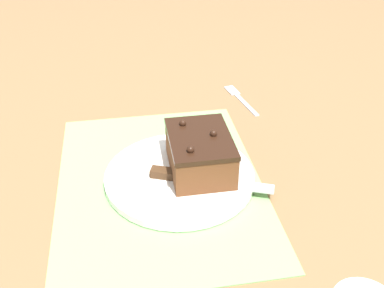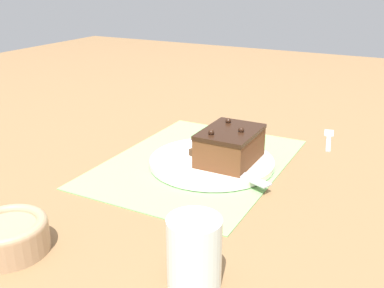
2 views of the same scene
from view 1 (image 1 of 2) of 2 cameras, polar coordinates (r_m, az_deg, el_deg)
name	(u,v)px [view 1 (image 1 of 2)]	position (r m, az deg, el deg)	size (l,w,h in m)	color
ground_plane	(160,183)	(0.77, -4.11, -4.97)	(3.00, 3.00, 0.00)	olive
placemat_woven	(160,182)	(0.77, -4.12, -4.85)	(0.46, 0.34, 0.00)	#7AB266
cake_plate	(179,175)	(0.77, -1.62, -3.96)	(0.25, 0.25, 0.01)	white
chocolate_cake	(200,153)	(0.75, 1.00, -1.13)	(0.14, 0.10, 0.08)	brown
serving_knife	(190,177)	(0.74, -0.21, -4.25)	(0.09, 0.20, 0.01)	#472D19
dessert_fork	(239,97)	(1.03, 6.01, 5.95)	(0.15, 0.04, 0.01)	#B7BABF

